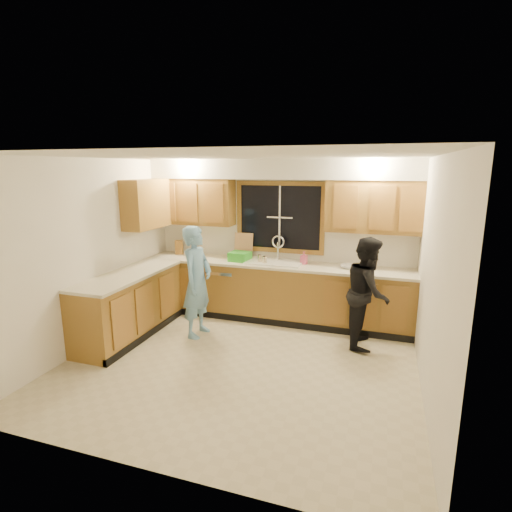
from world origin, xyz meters
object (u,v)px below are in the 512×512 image
at_px(dishwasher, 224,289).
at_px(knife_block, 179,247).
at_px(stove, 103,319).
at_px(dish_crate, 240,256).
at_px(woman, 368,292).
at_px(soap_bottle, 304,258).
at_px(man, 197,282).
at_px(bowl, 349,267).
at_px(sink, 275,266).

relative_size(dishwasher, knife_block, 3.47).
relative_size(stove, dish_crate, 2.95).
height_order(stove, dish_crate, dish_crate).
distance_m(stove, woman, 3.50).
bearing_deg(woman, soap_bottle, 56.58).
bearing_deg(woman, knife_block, 76.32).
bearing_deg(man, dish_crate, -16.43).
xyz_separation_m(woman, dish_crate, (-2.01, 0.51, 0.24)).
bearing_deg(knife_block, woman, -34.42).
height_order(woman, bowl, woman).
height_order(sink, stove, sink).
bearing_deg(woman, bowl, 27.85).
relative_size(sink, man, 0.54).
height_order(knife_block, soap_bottle, knife_block).
bearing_deg(soap_bottle, dish_crate, -174.09).
bearing_deg(stove, soap_bottle, 40.04).
distance_m(man, soap_bottle, 1.68).
relative_size(stove, man, 0.57).
relative_size(knife_block, bowl, 1.03).
xyz_separation_m(sink, woman, (1.44, -0.55, -0.12)).
bearing_deg(bowl, sink, 179.58).
height_order(man, knife_block, man).
distance_m(stove, bowl, 3.49).
xyz_separation_m(stove, knife_block, (0.06, 1.95, 0.59)).
height_order(dishwasher, soap_bottle, soap_bottle).
bearing_deg(man, woman, -77.78).
bearing_deg(dishwasher, sink, 0.99).
height_order(dishwasher, knife_block, knife_block).
bearing_deg(woman, dishwasher, 75.21).
relative_size(man, soap_bottle, 8.11).
bearing_deg(soap_bottle, dishwasher, -176.46).
relative_size(sink, dishwasher, 1.05).
xyz_separation_m(sink, dishwasher, (-0.85, -0.01, -0.45)).
bearing_deg(bowl, soap_bottle, 173.86).
bearing_deg(soap_bottle, knife_block, 178.36).
bearing_deg(sink, woman, -20.86).
distance_m(stove, soap_bottle, 2.99).
distance_m(dishwasher, bowl, 2.06).
bearing_deg(sink, soap_bottle, 8.31).
xyz_separation_m(knife_block, bowl, (2.88, -0.14, -0.09)).
bearing_deg(knife_block, soap_bottle, -24.02).
distance_m(dish_crate, soap_bottle, 1.02).
bearing_deg(dish_crate, bowl, 1.04).
relative_size(knife_block, soap_bottle, 1.21).
bearing_deg(stove, sink, 45.39).
bearing_deg(dish_crate, sink, 3.99).
bearing_deg(bowl, stove, -148.27).
distance_m(sink, woman, 1.55).
xyz_separation_m(dishwasher, soap_bottle, (1.30, 0.08, 0.61)).
xyz_separation_m(soap_bottle, bowl, (0.69, -0.07, -0.07)).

